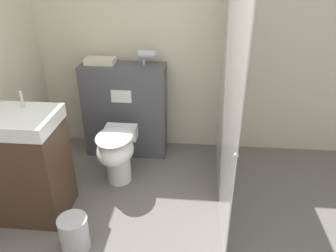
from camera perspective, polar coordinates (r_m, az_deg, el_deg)
wall_back at (r=3.70m, az=0.22°, el=14.18°), size 8.00×0.06×2.50m
partition_panel at (r=3.77m, az=-7.41°, el=2.71°), size 0.92×0.32×1.07m
shower_glass at (r=2.88m, az=10.28°, el=5.00°), size 0.04×1.80×2.05m
toilet at (r=3.32m, az=-8.90°, el=-4.48°), size 0.36×0.59×0.58m
sink_vanity at (r=3.09m, az=-23.23°, el=-6.39°), size 0.62×0.50×1.13m
hair_drier at (r=3.54m, az=-3.56°, el=12.29°), size 0.20×0.09×0.15m
folded_towel at (r=3.64m, az=-11.74°, el=11.03°), size 0.32×0.18×0.06m
waste_bin at (r=2.83m, az=-16.01°, el=-17.57°), size 0.24×0.24×0.30m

